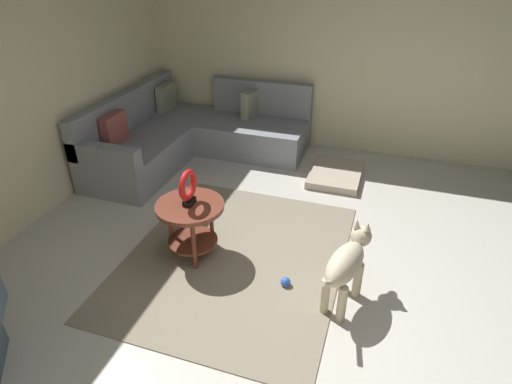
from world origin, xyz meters
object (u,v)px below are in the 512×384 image
object	(u,v)px
dog_bed_mat	(336,174)
torus_sculpture	(188,187)
dog	(347,263)
sectional_couch	(191,136)
dog_toy_ball	(286,282)
side_table	(191,216)

from	to	relation	value
dog_bed_mat	torus_sculpture	bearing A→B (deg)	151.98
dog_bed_mat	dog	xyz separation A→B (m)	(-2.05, -0.39, 0.33)
sectional_couch	dog_bed_mat	world-z (taller)	sectional_couch
dog_toy_ball	dog	bearing A→B (deg)	-91.22
side_table	dog_bed_mat	distance (m)	2.17
dog	dog_toy_ball	xyz separation A→B (m)	(0.01, 0.47, -0.34)
side_table	dog	size ratio (longest dim) A/B	0.72
sectional_couch	side_table	bearing A→B (deg)	-153.99
sectional_couch	torus_sculpture	world-z (taller)	sectional_couch
side_table	torus_sculpture	size ratio (longest dim) A/B	1.84
torus_sculpture	dog_toy_ball	world-z (taller)	torus_sculpture
dog_bed_mat	dog	bearing A→B (deg)	-169.37
sectional_couch	torus_sculpture	bearing A→B (deg)	-153.99
dog_bed_mat	dog	world-z (taller)	dog
dog	torus_sculpture	bearing A→B (deg)	-171.55
sectional_couch	dog_toy_ball	xyz separation A→B (m)	(-2.06, -1.85, -0.25)
sectional_couch	dog_toy_ball	size ratio (longest dim) A/B	26.58
sectional_couch	dog	world-z (taller)	sectional_couch
torus_sculpture	dog_bed_mat	distance (m)	2.24
sectional_couch	dog_bed_mat	bearing A→B (deg)	-90.36
torus_sculpture	dog	bearing A→B (deg)	-96.72
torus_sculpture	dog_toy_ball	bearing A→B (deg)	-99.52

